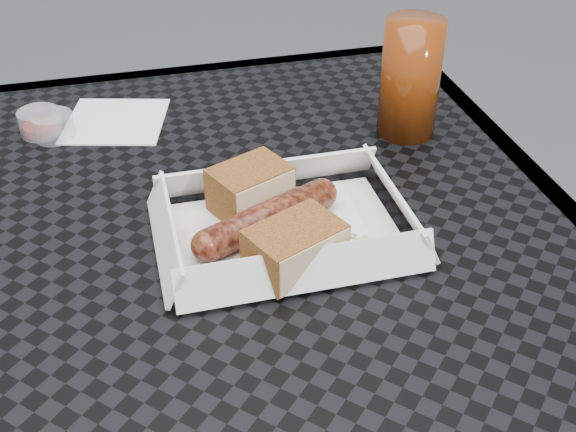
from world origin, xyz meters
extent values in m
cube|color=black|center=(0.00, 0.00, 0.74)|extent=(0.80, 0.80, 0.01)
cube|color=black|center=(0.00, 0.39, 0.73)|extent=(0.80, 0.03, 0.03)
cube|color=black|center=(0.39, 0.00, 0.73)|extent=(0.03, 0.80, 0.03)
cylinder|color=black|center=(0.35, 0.35, 0.36)|extent=(0.03, 0.03, 0.73)
cube|color=white|center=(0.09, -0.03, 0.75)|extent=(0.22, 0.15, 0.00)
cylinder|color=brown|center=(0.07, -0.02, 0.77)|extent=(0.14, 0.09, 0.03)
sphere|color=brown|center=(0.13, 0.00, 0.77)|extent=(0.03, 0.03, 0.03)
sphere|color=brown|center=(0.01, -0.05, 0.77)|extent=(0.03, 0.03, 0.03)
cube|color=brown|center=(0.06, 0.02, 0.77)|extent=(0.09, 0.08, 0.05)
cube|color=brown|center=(0.08, -0.08, 0.77)|extent=(0.10, 0.09, 0.04)
cylinder|color=#E53D09|center=(0.13, -0.06, 0.75)|extent=(0.02, 0.02, 0.00)
torus|color=white|center=(0.14, -0.07, 0.75)|extent=(0.02, 0.02, 0.00)
cube|color=#B2D17F|center=(0.14, -0.06, 0.75)|extent=(0.02, 0.02, 0.00)
cube|color=white|center=(-0.06, 0.25, 0.75)|extent=(0.15, 0.15, 0.00)
cylinder|color=maroon|center=(-0.15, 0.24, 0.76)|extent=(0.05, 0.05, 0.03)
cylinder|color=silver|center=(-0.14, 0.23, 0.76)|extent=(0.05, 0.05, 0.03)
cylinder|color=#652608|center=(0.28, 0.14, 0.82)|extent=(0.07, 0.07, 0.14)
camera|label=1|loc=(-0.05, -0.58, 1.18)|focal=45.00mm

